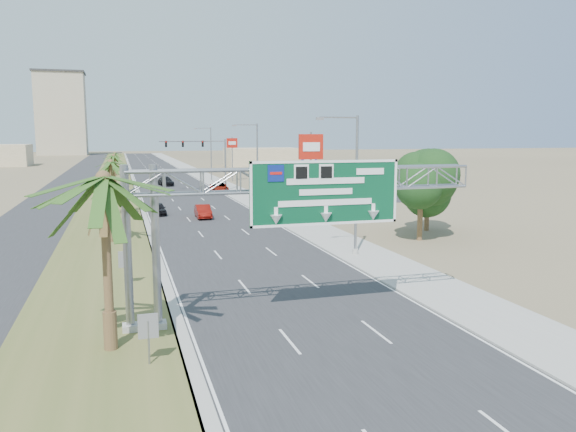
{
  "coord_description": "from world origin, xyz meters",
  "views": [
    {
      "loc": [
        -8.56,
        -14.69,
        8.64
      ],
      "look_at": [
        0.24,
        14.71,
        4.2
      ],
      "focal_mm": 35.0,
      "sensor_mm": 36.0,
      "label": 1
    }
  ],
  "objects_px": {
    "palm_near": "(103,180)",
    "car_left_lane": "(158,209)",
    "pole_sign_blue": "(309,165)",
    "car_right_lane": "(219,188)",
    "sign_gantry": "(291,192)",
    "store_building": "(328,179)",
    "signal_mast": "(212,160)",
    "car_mid_lane": "(203,212)",
    "car_far": "(166,181)",
    "pole_sign_red_far": "(232,146)",
    "pole_sign_red_near": "(311,152)"
  },
  "relations": [
    {
      "from": "car_mid_lane",
      "to": "pole_sign_red_far",
      "type": "relative_size",
      "value": 0.51
    },
    {
      "from": "signal_mast",
      "to": "pole_sign_blue",
      "type": "bearing_deg",
      "value": -73.78
    },
    {
      "from": "palm_near",
      "to": "pole_sign_blue",
      "type": "distance_m",
      "value": 44.64
    },
    {
      "from": "car_far",
      "to": "pole_sign_red_near",
      "type": "distance_m",
      "value": 48.64
    },
    {
      "from": "store_building",
      "to": "car_far",
      "type": "xyz_separation_m",
      "value": [
        -23.13,
        17.51,
        -1.27
      ]
    },
    {
      "from": "signal_mast",
      "to": "pole_sign_red_far",
      "type": "distance_m",
      "value": 18.85
    },
    {
      "from": "palm_near",
      "to": "store_building",
      "type": "relative_size",
      "value": 0.46
    },
    {
      "from": "signal_mast",
      "to": "store_building",
      "type": "distance_m",
      "value": 18.08
    },
    {
      "from": "car_mid_lane",
      "to": "pole_sign_blue",
      "type": "distance_m",
      "value": 14.0
    },
    {
      "from": "car_left_lane",
      "to": "pole_sign_blue",
      "type": "relative_size",
      "value": 0.55
    },
    {
      "from": "signal_mast",
      "to": "car_far",
      "type": "bearing_deg",
      "value": 118.66
    },
    {
      "from": "sign_gantry",
      "to": "store_building",
      "type": "bearing_deg",
      "value": 67.64
    },
    {
      "from": "store_building",
      "to": "car_mid_lane",
      "type": "xyz_separation_m",
      "value": [
        -22.4,
        -22.35,
        -1.31
      ]
    },
    {
      "from": "sign_gantry",
      "to": "signal_mast",
      "type": "bearing_deg",
      "value": 84.26
    },
    {
      "from": "palm_near",
      "to": "pole_sign_blue",
      "type": "relative_size",
      "value": 1.18
    },
    {
      "from": "car_left_lane",
      "to": "car_far",
      "type": "height_order",
      "value": "car_far"
    },
    {
      "from": "car_left_lane",
      "to": "pole_sign_blue",
      "type": "xyz_separation_m",
      "value": [
        17.21,
        -0.38,
        4.48
      ]
    },
    {
      "from": "store_building",
      "to": "sign_gantry",
      "type": "bearing_deg",
      "value": -112.36
    },
    {
      "from": "sign_gantry",
      "to": "car_right_lane",
      "type": "distance_m",
      "value": 59.09
    },
    {
      "from": "store_building",
      "to": "car_right_lane",
      "type": "height_order",
      "value": "store_building"
    },
    {
      "from": "signal_mast",
      "to": "pole_sign_red_near",
      "type": "distance_m",
      "value": 35.89
    },
    {
      "from": "sign_gantry",
      "to": "car_mid_lane",
      "type": "bearing_deg",
      "value": 88.88
    },
    {
      "from": "pole_sign_blue",
      "to": "car_right_lane",
      "type": "bearing_deg",
      "value": 107.95
    },
    {
      "from": "car_mid_lane",
      "to": "car_right_lane",
      "type": "relative_size",
      "value": 0.74
    },
    {
      "from": "sign_gantry",
      "to": "palm_near",
      "type": "height_order",
      "value": "palm_near"
    },
    {
      "from": "signal_mast",
      "to": "car_left_lane",
      "type": "distance_m",
      "value": 26.86
    },
    {
      "from": "car_mid_lane",
      "to": "car_far",
      "type": "xyz_separation_m",
      "value": [
        -0.73,
        39.86,
        0.04
      ]
    },
    {
      "from": "palm_near",
      "to": "car_left_lane",
      "type": "bearing_deg",
      "value": 83.59
    },
    {
      "from": "sign_gantry",
      "to": "pole_sign_red_far",
      "type": "distance_m",
      "value": 80.67
    },
    {
      "from": "signal_mast",
      "to": "pole_sign_red_near",
      "type": "height_order",
      "value": "pole_sign_red_near"
    },
    {
      "from": "car_far",
      "to": "palm_near",
      "type": "bearing_deg",
      "value": -103.58
    },
    {
      "from": "store_building",
      "to": "pole_sign_blue",
      "type": "xyz_separation_m",
      "value": [
        -9.56,
        -19.0,
        3.14
      ]
    },
    {
      "from": "car_right_lane",
      "to": "car_mid_lane",
      "type": "bearing_deg",
      "value": -98.03
    },
    {
      "from": "sign_gantry",
      "to": "pole_sign_red_near",
      "type": "height_order",
      "value": "pole_sign_red_near"
    },
    {
      "from": "car_left_lane",
      "to": "car_far",
      "type": "distance_m",
      "value": 36.31
    },
    {
      "from": "sign_gantry",
      "to": "signal_mast",
      "type": "relative_size",
      "value": 1.63
    },
    {
      "from": "store_building",
      "to": "car_far",
      "type": "relative_size",
      "value": 3.56
    },
    {
      "from": "car_left_lane",
      "to": "pole_sign_blue",
      "type": "distance_m",
      "value": 17.79
    },
    {
      "from": "pole_sign_red_near",
      "to": "signal_mast",
      "type": "bearing_deg",
      "value": 96.13
    },
    {
      "from": "sign_gantry",
      "to": "car_right_lane",
      "type": "relative_size",
      "value": 2.94
    },
    {
      "from": "car_far",
      "to": "pole_sign_red_far",
      "type": "relative_size",
      "value": 0.61
    },
    {
      "from": "sign_gantry",
      "to": "pole_sign_blue",
      "type": "height_order",
      "value": "sign_gantry"
    },
    {
      "from": "car_far",
      "to": "pole_sign_blue",
      "type": "bearing_deg",
      "value": -77.09
    },
    {
      "from": "sign_gantry",
      "to": "palm_near",
      "type": "xyz_separation_m",
      "value": [
        -8.14,
        -1.93,
        0.87
      ]
    },
    {
      "from": "palm_near",
      "to": "store_building",
      "type": "bearing_deg",
      "value": 61.72
    },
    {
      "from": "palm_near",
      "to": "car_mid_lane",
      "type": "xyz_separation_m",
      "value": [
        8.8,
        35.65,
        -6.24
      ]
    },
    {
      "from": "palm_near",
      "to": "pole_sign_red_far",
      "type": "xyz_separation_m",
      "value": [
        20.92,
        81.57,
        -0.42
      ]
    },
    {
      "from": "car_far",
      "to": "pole_sign_red_near",
      "type": "height_order",
      "value": "pole_sign_red_near"
    },
    {
      "from": "store_building",
      "to": "car_far",
      "type": "bearing_deg",
      "value": 142.88
    },
    {
      "from": "palm_near",
      "to": "pole_sign_red_near",
      "type": "relative_size",
      "value": 0.94
    }
  ]
}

